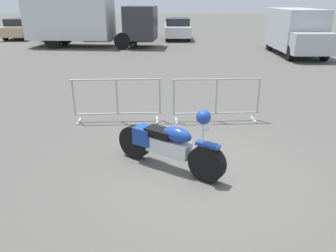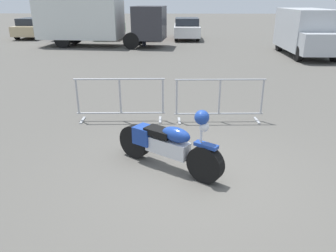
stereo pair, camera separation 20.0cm
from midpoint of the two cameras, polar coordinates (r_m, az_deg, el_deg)
ground_plane at (r=5.75m, az=5.97°, el=-8.44°), size 120.00×120.00×0.00m
motorcycle at (r=5.73m, az=0.92°, el=-3.17°), size 1.88×1.39×1.23m
crowd_barrier_near at (r=8.04m, az=-7.60°, el=4.64°), size 2.17×0.52×1.07m
crowd_barrier_far at (r=8.03m, az=9.65°, el=4.51°), size 2.17×0.52×1.07m
box_truck at (r=21.39m, az=-12.43°, el=17.76°), size 7.89×3.01×2.98m
delivery_van at (r=19.02m, az=23.15°, el=14.99°), size 2.06×5.03×2.31m
parked_car_tan at (r=27.59m, az=-22.19°, el=15.56°), size 1.75×4.22×1.43m
parked_car_blue at (r=26.41m, az=-16.40°, el=16.07°), size 1.78×4.29×1.45m
parked_car_green at (r=25.88m, az=-9.94°, el=16.50°), size 1.79×4.30×1.46m
parked_car_red at (r=25.28m, az=-3.34°, el=16.65°), size 1.77×4.27×1.45m
parked_car_white at (r=24.86m, az=3.52°, el=16.61°), size 1.83×4.40×1.49m
pedestrian at (r=21.24m, az=-3.95°, el=16.22°), size 0.36×0.36×1.69m
planter_island at (r=23.87m, az=23.86°, el=13.87°), size 3.41×3.41×1.17m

